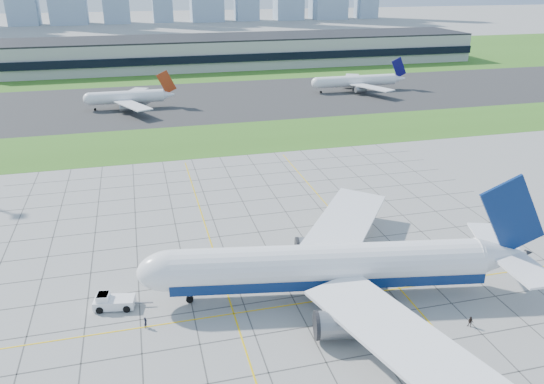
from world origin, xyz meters
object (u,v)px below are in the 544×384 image
Objects in this scene: pushback_tug at (112,301)px; distant_jet_1 at (129,97)px; airliner at (330,266)px; crew_far at (470,322)px; crew_near at (146,323)px; distant_jet_2 at (357,81)px.

distant_jet_1 is at bearing 98.43° from pushback_tug.
airliner is at bearing 0.83° from pushback_tug.
crew_far is (51.27, -18.35, -0.25)m from pushback_tug.
pushback_tug is 8.08m from crew_near.
crew_near is 0.04× the size of distant_jet_1.
airliner is 162.65m from distant_jet_2.
pushback_tug is 54.46m from crew_far.
crew_far is at bearing -72.74° from distant_jet_1.
distant_jet_1 and distant_jet_2 have the same top height.
pushback_tug is 5.28× the size of crew_far.
distant_jet_2 reaches higher than crew_far.
distant_jet_2 is (49.99, 160.87, 3.62)m from crew_far.
airliner is 7.04× the size of pushback_tug.
crew_far is at bearing -9.62° from pushback_tug.
distant_jet_2 is at bearing -7.59° from crew_near.
crew_near is 0.04× the size of distant_jet_2.
pushback_tug is 0.21× the size of distant_jet_1.
crew_near is (-29.05, -0.98, -4.67)m from airliner.
pushback_tug is at bearing -91.65° from distant_jet_1.
airliner reaches higher than distant_jet_1.
distant_jet_1 is (3.86, 134.24, 3.37)m from pushback_tug.
pushback_tug reaches higher than crew_near.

